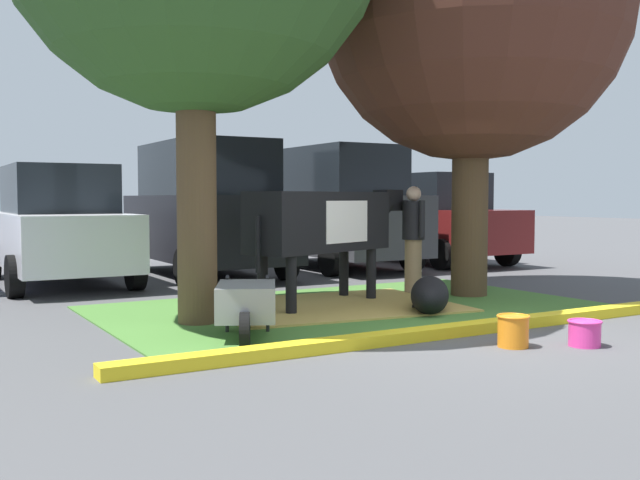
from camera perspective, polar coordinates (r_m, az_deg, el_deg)
The scene contains 15 objects.
ground_plane at distance 8.02m, azimuth 11.45°, elevation -7.36°, with size 80.00×80.00×0.00m, color #4C4C4F.
grass_island at distance 9.74m, azimuth 2.47°, elevation -5.34°, with size 6.50×4.01×0.02m, color #477A33.
curb_yellow at distance 8.04m, azimuth 10.91°, elevation -6.89°, with size 7.70×0.24×0.12m, color yellow.
hay_bedding at distance 9.78m, azimuth 0.90°, elevation -5.21°, with size 3.20×2.40×0.04m, color tan.
shade_tree_right at distance 11.43m, azimuth 11.83°, elevation 17.57°, with size 4.62×4.62×6.63m.
cow_holstein at distance 9.90m, azimuth 0.37°, elevation 1.38°, with size 3.02×1.50×1.60m.
calf_lying at distance 9.41m, azimuth 8.58°, elevation -4.27°, with size 1.09×1.21×0.48m.
person_handler at distance 11.15m, azimuth 7.33°, elevation 0.28°, with size 0.34×0.53×1.65m.
wheelbarrow at distance 7.64m, azimuth -5.79°, elevation -4.90°, with size 1.09×1.56×0.63m.
bucket_orange at distance 7.50m, azimuth 14.89°, elevation -6.86°, with size 0.33×0.33×0.32m.
bucket_pink at distance 7.76m, azimuth 20.02°, elevation -6.83°, with size 0.34×0.34×0.26m.
hatchback_white at distance 13.15m, azimuth -19.77°, elevation 0.99°, with size 2.05×4.41×2.02m.
suv_black at distance 14.00m, azimuth -8.93°, elevation 2.44°, with size 2.15×4.61×2.52m.
suv_dark_grey at distance 15.36m, azimuth 1.05°, elevation 2.56°, with size 2.15×4.61×2.52m.
sedan_red at distance 16.71m, azimuth 8.85°, elevation 1.61°, with size 2.05×4.41×2.02m.
Camera 1 is at (-5.27, -5.85, 1.48)m, focal length 40.86 mm.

